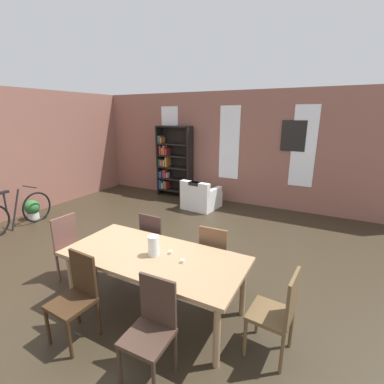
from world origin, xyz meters
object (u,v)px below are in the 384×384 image
at_px(dining_chair_far_right, 215,255).
at_px(dining_chair_far_left, 155,240).
at_px(dining_table, 154,260).
at_px(dining_chair_near_left, 76,294).
at_px(vase_on_table, 154,246).
at_px(armchair_white, 201,198).
at_px(dining_chair_head_left, 71,246).
at_px(dining_chair_head_right, 278,312).
at_px(potted_plant_by_shelf, 32,209).
at_px(dining_chair_near_right, 152,326).
at_px(bicycle_second, 16,213).
at_px(bookshelf_tall, 172,162).

bearing_deg(dining_chair_far_right, dining_chair_far_left, -180.00).
xyz_separation_m(dining_table, dining_chair_near_left, (-0.49, -0.73, -0.16)).
distance_m(vase_on_table, armchair_white, 3.94).
bearing_deg(dining_table, dining_chair_head_left, 179.84).
xyz_separation_m(dining_chair_head_right, dining_chair_far_left, (-1.95, 0.73, 0.00)).
bearing_deg(potted_plant_by_shelf, dining_chair_near_left, -26.98).
xyz_separation_m(dining_table, vase_on_table, (0.01, 0.00, 0.19)).
bearing_deg(dining_chair_far_left, potted_plant_by_shelf, 172.72).
height_order(dining_chair_near_right, dining_chair_head_left, same).
bearing_deg(vase_on_table, dining_chair_far_right, 56.32).
height_order(dining_chair_far_right, potted_plant_by_shelf, dining_chair_far_right).
relative_size(dining_chair_near_left, armchair_white, 1.08).
bearing_deg(potted_plant_by_shelf, dining_chair_head_left, -23.08).
height_order(dining_table, dining_chair_near_left, dining_chair_near_left).
height_order(dining_chair_head_left, armchair_white, dining_chair_head_left).
height_order(dining_chair_head_left, bicycle_second, dining_chair_head_left).
bearing_deg(bicycle_second, dining_table, -9.84).
height_order(vase_on_table, bookshelf_tall, bookshelf_tall).
relative_size(dining_chair_far_right, dining_chair_near_right, 1.00).
distance_m(dining_table, dining_chair_near_left, 0.89).
bearing_deg(dining_chair_far_right, bicycle_second, -179.64).
bearing_deg(bicycle_second, bookshelf_tall, 66.72).
height_order(dining_chair_head_right, dining_chair_far_right, same).
bearing_deg(vase_on_table, dining_table, 180.00).
distance_m(vase_on_table, dining_chair_head_left, 1.51).
relative_size(bookshelf_tall, armchair_white, 2.31).
bearing_deg(dining_chair_far_left, dining_chair_far_right, 0.00).
bearing_deg(dining_chair_far_left, dining_chair_head_left, -143.25).
bearing_deg(armchair_white, dining_table, -72.43).
relative_size(dining_chair_near_right, dining_chair_near_left, 1.00).
relative_size(dining_chair_near_left, bicycle_second, 0.57).
bearing_deg(bookshelf_tall, dining_chair_near_right, -60.28).
relative_size(dining_chair_far_right, dining_chair_near_left, 1.00).
bearing_deg(bookshelf_tall, potted_plant_by_shelf, -120.32).
height_order(vase_on_table, dining_chair_head_left, vase_on_table).
distance_m(bookshelf_tall, armchair_white, 1.62).
xyz_separation_m(dining_table, dining_chair_far_right, (0.49, 0.73, -0.16)).
relative_size(dining_chair_far_left, armchair_white, 1.08).
bearing_deg(vase_on_table, dining_chair_near_left, -124.11).
distance_m(bookshelf_tall, potted_plant_by_shelf, 3.77).
bearing_deg(dining_table, dining_chair_near_right, -56.18).
relative_size(vase_on_table, potted_plant_by_shelf, 0.54).
distance_m(dining_chair_far_left, armchair_white, 3.06).
bearing_deg(vase_on_table, armchair_white, 107.68).
relative_size(dining_chair_head_right, dining_chair_far_right, 1.00).
xyz_separation_m(dining_chair_head_right, bicycle_second, (-5.50, 0.71, -0.16)).
height_order(vase_on_table, dining_chair_far_left, vase_on_table).
bearing_deg(dining_chair_head_right, potted_plant_by_shelf, 168.04).
xyz_separation_m(dining_chair_head_right, armchair_white, (-2.64, 3.71, -0.23)).
height_order(vase_on_table, bicycle_second, vase_on_table).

